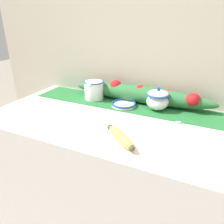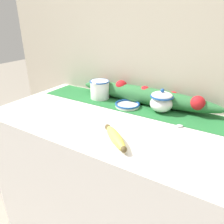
{
  "view_description": "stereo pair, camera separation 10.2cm",
  "coord_description": "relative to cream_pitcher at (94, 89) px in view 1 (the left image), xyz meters",
  "views": [
    {
      "loc": [
        0.36,
        -0.88,
        1.37
      ],
      "look_at": [
        -0.04,
        -0.03,
        0.95
      ],
      "focal_mm": 35.0,
      "sensor_mm": 36.0,
      "label": 1
    },
    {
      "loc": [
        0.45,
        -0.83,
        1.37
      ],
      "look_at": [
        -0.04,
        -0.03,
        0.95
      ],
      "focal_mm": 35.0,
      "sensor_mm": 36.0,
      "label": 2
    }
  ],
  "objects": [
    {
      "name": "back_wall",
      "position": [
        0.26,
        0.14,
        0.23
      ],
      "size": [
        2.13,
        0.04,
        2.4
      ],
      "primitive_type": "cube",
      "color": "#B7AD99",
      "rests_on": "ground_plane"
    },
    {
      "name": "countertop",
      "position": [
        0.26,
        -0.2,
        -0.51
      ],
      "size": [
        1.33,
        0.63,
        0.9
      ],
      "primitive_type": "cube",
      "color": "silver",
      "rests_on": "ground_plane"
    },
    {
      "name": "sugar_bowl",
      "position": [
        0.38,
        -0.0,
        -0.0
      ],
      "size": [
        0.12,
        0.12,
        0.12
      ],
      "color": "white",
      "rests_on": "countertop"
    },
    {
      "name": "spoon",
      "position": [
        0.5,
        -0.13,
        -0.06
      ],
      "size": [
        0.17,
        0.11,
        0.01
      ],
      "rotation": [
        0.0,
        0.0,
        0.53
      ],
      "color": "silver",
      "rests_on": "countertop"
    },
    {
      "name": "cream_pitcher",
      "position": [
        0.0,
        0.0,
        0.0
      ],
      "size": [
        0.12,
        0.14,
        0.11
      ],
      "color": "white",
      "rests_on": "countertop"
    },
    {
      "name": "banana",
      "position": [
        0.33,
        -0.38,
        -0.04
      ],
      "size": [
        0.18,
        0.15,
        0.04
      ],
      "rotation": [
        0.0,
        0.0,
        -0.69
      ],
      "color": "#DBCC4C",
      "rests_on": "countertop"
    },
    {
      "name": "table_runner",
      "position": [
        0.26,
        -0.0,
        -0.06
      ],
      "size": [
        1.22,
        0.21,
        0.0
      ],
      "primitive_type": "cube",
      "color": "#236B33",
      "rests_on": "countertop"
    },
    {
      "name": "poinsettia_garland",
      "position": [
        0.27,
        0.06,
        -0.01
      ],
      "size": [
        0.84,
        0.11,
        0.11
      ],
      "color": "#2D6B38",
      "rests_on": "countertop"
    },
    {
      "name": "small_dish",
      "position": [
        0.21,
        -0.03,
        -0.05
      ],
      "size": [
        0.14,
        0.14,
        0.02
      ],
      "color": "white",
      "rests_on": "countertop"
    }
  ]
}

